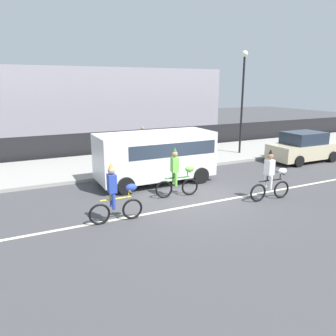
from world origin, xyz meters
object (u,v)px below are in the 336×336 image
pedestrian_onlooker (143,139)px  parade_cyclist_zebra (271,178)px  parked_car_beige (304,147)px  parade_cyclist_cobalt (116,196)px  parade_cyclist_lime (178,175)px  street_lamp_post (243,87)px  parked_van_white (157,153)px

pedestrian_onlooker → parade_cyclist_zebra: bearing=-81.4°
parade_cyclist_zebra → parked_car_beige: 7.32m
parade_cyclist_cobalt → parade_cyclist_lime: size_ratio=1.00×
parade_cyclist_zebra → street_lamp_post: street_lamp_post is taller
parade_cyclist_lime → street_lamp_post: 9.09m
parade_cyclist_zebra → parked_van_white: bearing=125.8°
parade_cyclist_zebra → parked_car_beige: bearing=33.2°
street_lamp_post → parade_cyclist_zebra: bearing=-120.0°
parade_cyclist_cobalt → parked_van_white: parked_van_white is taller
parade_cyclist_cobalt → parade_cyclist_zebra: 5.73m
parade_cyclist_cobalt → parade_cyclist_lime: (2.79, 1.27, 0.00)m
street_lamp_post → parked_car_beige: bearing=-53.1°
parked_van_white → street_lamp_post: street_lamp_post is taller
pedestrian_onlooker → parked_van_white: bearing=-105.4°
parked_van_white → parade_cyclist_cobalt: bearing=-130.6°
parade_cyclist_lime → parked_car_beige: bearing=13.6°
parade_cyclist_zebra → parade_cyclist_lime: bearing=147.8°
parade_cyclist_cobalt → parked_car_beige: size_ratio=0.47×
parade_cyclist_lime → street_lamp_post: (6.88, 5.04, 3.15)m
parade_cyclist_cobalt → pedestrian_onlooker: parade_cyclist_cobalt is taller
parade_cyclist_cobalt → street_lamp_post: size_ratio=0.33×
parked_car_beige → street_lamp_post: bearing=126.9°
parade_cyclist_lime → parked_car_beige: size_ratio=0.47×
parked_car_beige → parade_cyclist_cobalt: bearing=-163.7°
parade_cyclist_cobalt → street_lamp_post: bearing=33.1°
parked_van_white → parked_car_beige: (8.95, 0.09, -0.50)m
parade_cyclist_zebra → parked_car_beige: parade_cyclist_zebra is taller
parade_cyclist_cobalt → parked_van_white: (2.88, 3.35, 0.44)m
street_lamp_post → pedestrian_onlooker: bearing=157.0°
street_lamp_post → pedestrian_onlooker: street_lamp_post is taller
parked_car_beige → pedestrian_onlooker: size_ratio=2.53×
parked_car_beige → street_lamp_post: 4.81m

